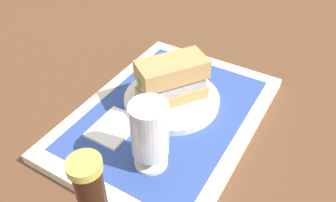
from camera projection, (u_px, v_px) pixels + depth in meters
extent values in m
plane|color=brown|center=(168.00, 120.00, 0.67)|extent=(3.00, 3.00, 0.00)
cube|color=beige|center=(168.00, 117.00, 0.66)|extent=(0.44, 0.32, 0.02)
cube|color=#2D4793|center=(168.00, 113.00, 0.66)|extent=(0.38, 0.27, 0.00)
cylinder|color=silver|center=(172.00, 99.00, 0.67)|extent=(0.19, 0.19, 0.01)
cube|color=tan|center=(172.00, 92.00, 0.66)|extent=(0.14, 0.13, 0.02)
cube|color=#9EA3A8|center=(172.00, 84.00, 0.65)|extent=(0.13, 0.11, 0.02)
cube|color=silver|center=(172.00, 79.00, 0.64)|extent=(0.12, 0.11, 0.01)
sphere|color=#47932D|center=(147.00, 81.00, 0.62)|extent=(0.04, 0.04, 0.04)
cube|color=tan|center=(172.00, 69.00, 0.63)|extent=(0.14, 0.13, 0.04)
cylinder|color=silver|center=(151.00, 161.00, 0.56)|extent=(0.06, 0.06, 0.01)
cylinder|color=silver|center=(151.00, 155.00, 0.55)|extent=(0.01, 0.01, 0.02)
cylinder|color=silver|center=(150.00, 130.00, 0.51)|extent=(0.06, 0.06, 0.09)
cylinder|color=gold|center=(150.00, 143.00, 0.53)|extent=(0.06, 0.06, 0.04)
cylinder|color=white|center=(150.00, 132.00, 0.51)|extent=(0.05, 0.05, 0.01)
cube|color=white|center=(114.00, 127.00, 0.62)|extent=(0.09, 0.07, 0.01)
cylinder|color=black|center=(90.00, 190.00, 0.27)|extent=(0.02, 0.02, 0.05)
cylinder|color=#BFB74C|center=(84.00, 166.00, 0.25)|extent=(0.03, 0.03, 0.01)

